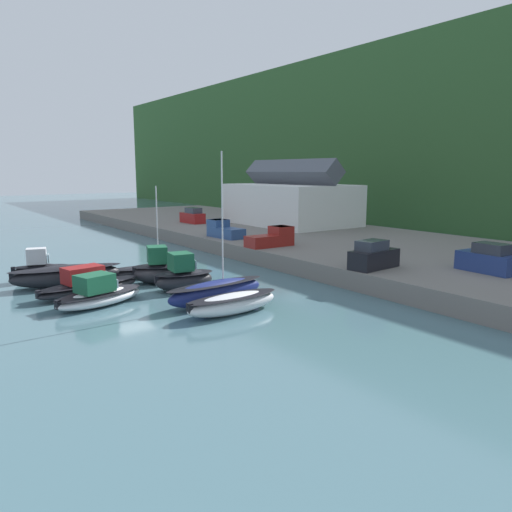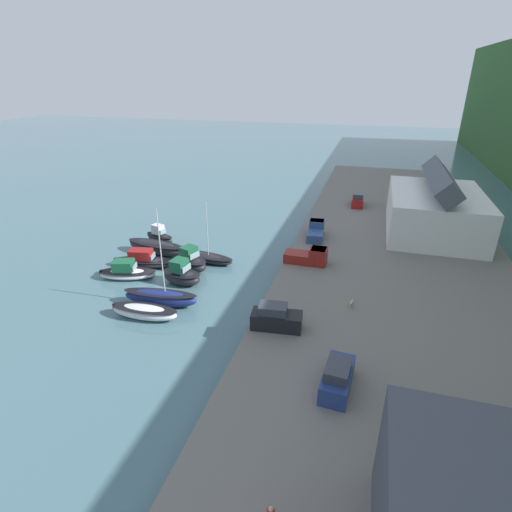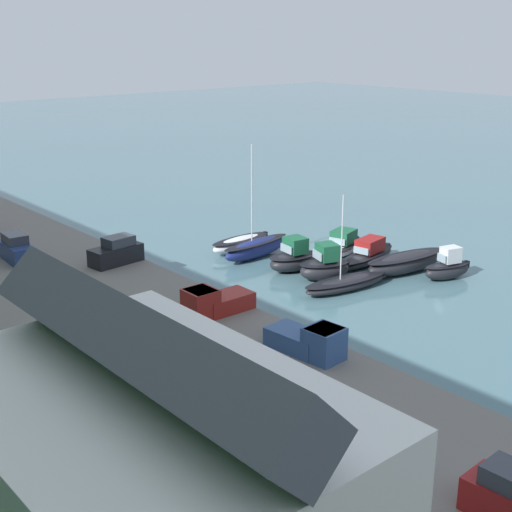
# 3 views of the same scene
# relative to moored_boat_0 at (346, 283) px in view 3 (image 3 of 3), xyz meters

# --- Properties ---
(ground_plane) EXTENTS (320.00, 320.00, 0.00)m
(ground_plane) POSITION_rel_moored_boat_0_xyz_m (4.78, -3.57, -0.54)
(ground_plane) COLOR #476B75
(quay_promenade) EXTENTS (119.87, 24.89, 1.45)m
(quay_promenade) POSITION_rel_moored_boat_0_xyz_m (4.78, 22.39, 0.18)
(quay_promenade) COLOR slate
(quay_promenade) RESTS_ON ground_plane
(harbor_clubhouse) EXTENTS (17.16, 11.55, 8.80)m
(harbor_clubhouse) POSITION_rel_moored_boat_0_xyz_m (-14.70, 26.94, 3.99)
(harbor_clubhouse) COLOR white
(harbor_clubhouse) RESTS_ON quay_promenade
(moored_boat_0) EXTENTS (3.10, 7.87, 7.52)m
(moored_boat_0) POSITION_rel_moored_boat_0_xyz_m (0.00, 0.00, 0.00)
(moored_boat_0) COLOR black
(moored_boat_0) RESTS_ON ground_plane
(moored_boat_1) EXTENTS (3.57, 4.78, 2.96)m
(moored_boat_1) POSITION_rel_moored_boat_0_xyz_m (2.76, -0.54, 0.56)
(moored_boat_1) COLOR black
(moored_boat_1) RESTS_ON ground_plane
(moored_boat_2) EXTENTS (2.97, 4.73, 2.84)m
(moored_boat_2) POSITION_rel_moored_boat_0_xyz_m (5.98, -0.14, 0.51)
(moored_boat_2) COLOR black
(moored_boat_2) RESTS_ON ground_plane
(moored_boat_3) EXTENTS (2.53, 7.68, 9.98)m
(moored_boat_3) POSITION_rel_moored_boat_0_xyz_m (10.68, -0.12, 0.34)
(moored_boat_3) COLOR navy
(moored_boat_3) RESTS_ON ground_plane
(moored_boat_4) EXTENTS (2.29, 6.66, 1.29)m
(moored_boat_4) POSITION_rel_moored_boat_0_xyz_m (13.17, -0.45, 0.14)
(moored_boat_4) COLOR silver
(moored_boat_4) RESTS_ON ground_plane
(moored_boat_5) EXTENTS (2.56, 4.48, 2.66)m
(moored_boat_5) POSITION_rel_moored_boat_0_xyz_m (-3.56, -8.04, 0.44)
(moored_boat_5) COLOR black
(moored_boat_5) RESTS_ON ground_plane
(moored_boat_6) EXTENTS (3.26, 8.40, 1.67)m
(moored_boat_6) POSITION_rel_moored_boat_0_xyz_m (-0.38, -6.80, 0.34)
(moored_boat_6) COLOR black
(moored_boat_6) RESTS_ON ground_plane
(moored_boat_7) EXTENTS (3.55, 7.91, 2.13)m
(moored_boat_7) POSITION_rel_moored_boat_0_xyz_m (3.32, -6.35, 0.21)
(moored_boat_7) COLOR black
(moored_boat_7) RESTS_ON ground_plane
(moored_boat_8) EXTENTS (4.00, 6.72, 2.15)m
(moored_boat_8) POSITION_rel_moored_boat_0_xyz_m (6.54, -6.61, 0.22)
(moored_boat_8) COLOR white
(moored_boat_8) RESTS_ON ground_plane
(parked_car_0) EXTENTS (4.32, 2.10, 2.16)m
(parked_car_0) POSITION_rel_moored_boat_0_xyz_m (19.04, 17.80, 1.83)
(parked_car_0) COLOR navy
(parked_car_0) RESTS_ON quay_promenade
(parked_car_1) EXTENTS (2.24, 4.37, 2.16)m
(parked_car_1) POSITION_rel_moored_boat_0_xyz_m (13.24, 12.15, 1.83)
(parked_car_1) COLOR black
(parked_car_1) RESTS_ON quay_promenade
(pickup_truck_0) EXTENTS (2.03, 4.74, 1.90)m
(pickup_truck_0) POSITION_rel_moored_boat_0_xyz_m (-0.09, 12.76, 1.73)
(pickup_truck_0) COLOR maroon
(pickup_truck_0) RESTS_ON quay_promenade
(pickup_truck_1) EXTENTS (4.86, 2.31, 1.90)m
(pickup_truck_1) POSITION_rel_moored_boat_0_xyz_m (-8.47, 12.23, 1.73)
(pickup_truck_1) COLOR #2D4C84
(pickup_truck_1) RESTS_ON quay_promenade
(dog_on_quay) EXTENTS (0.88, 0.42, 0.68)m
(dog_on_quay) POSITION_rel_moored_boat_0_xyz_m (8.19, 18.02, 1.37)
(dog_on_quay) COLOR tan
(dog_on_quay) RESTS_ON quay_promenade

